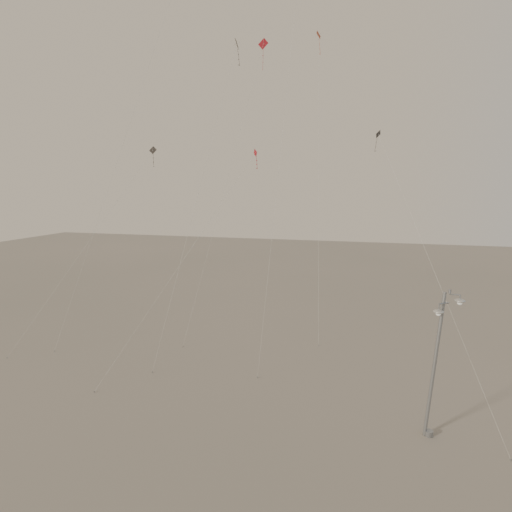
# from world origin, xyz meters

# --- Properties ---
(ground) EXTENTS (160.00, 160.00, 0.00)m
(ground) POSITION_xyz_m (0.00, 0.00, 0.00)
(ground) COLOR gray
(ground) RESTS_ON ground
(street_lamp) EXTENTS (1.52, 0.84, 8.13)m
(street_lamp) POSITION_xyz_m (10.02, 0.29, 4.34)
(street_lamp) COLOR #979A9F
(street_lamp) RESTS_ON ground
(kite_1) EXTENTS (4.47, 7.99, 24.56)m
(kite_1) POSITION_xyz_m (-4.89, 9.18, 18.88)
(kite_1) COLOR #332F2B
(kite_1) RESTS_ON ground
(kite_2) EXTENTS (1.35, 12.87, 35.61)m
(kite_2) POSITION_xyz_m (-0.03, 14.65, 28.38)
(kite_2) COLOR #AD3A1C
(kite_2) RESTS_ON ground
(kite_3) EXTENTS (8.49, 10.23, 16.12)m
(kite_3) POSITION_xyz_m (-4.45, 7.01, 11.47)
(kite_3) COLOR maroon
(kite_3) RESTS_ON ground
(kite_4) EXTENTS (6.72, 16.81, 18.00)m
(kite_4) POSITION_xyz_m (8.64, 11.50, 13.15)
(kite_4) COLOR #332F2B
(kite_4) RESTS_ON ground
(kite_5) EXTENTS (2.33, 13.84, 29.51)m
(kite_5) POSITION_xyz_m (1.25, 21.63, 22.44)
(kite_5) COLOR #AD3A1C
(kite_5) RESTS_ON ground
(kite_6) EXTENTS (8.46, 9.95, 16.83)m
(kite_6) POSITION_xyz_m (-14.32, 10.01, 12.46)
(kite_6) COLOR #332F2B
(kite_6) RESTS_ON ground
(kite_7) EXTENTS (4.04, 14.33, 28.37)m
(kite_7) POSITION_xyz_m (-5.26, 19.75, 22.83)
(kite_7) COLOR maroon
(kite_7) RESTS_ON ground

